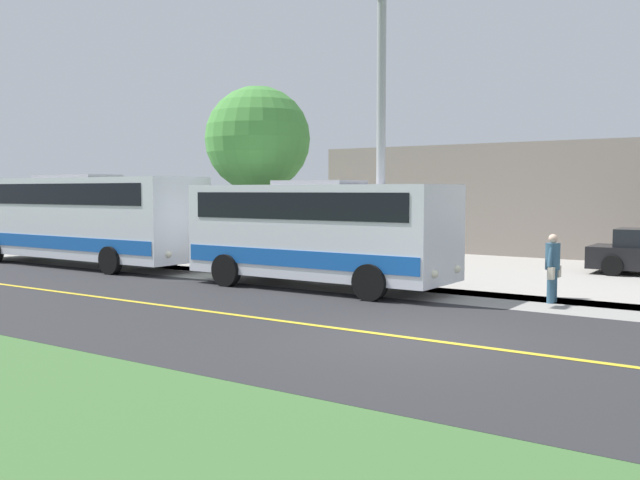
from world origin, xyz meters
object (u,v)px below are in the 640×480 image
at_px(street_light_pole, 379,128).
at_px(commercial_building, 621,199).
at_px(shuttle_bus_front, 319,229).
at_px(tree_curbside, 258,140).
at_px(pedestrian_with_bags, 553,266).
at_px(transit_bus_rear, 78,216).

bearing_deg(street_light_pole, commercial_building, 170.78).
bearing_deg(commercial_building, shuttle_bus_front, -14.30).
relative_size(shuttle_bus_front, tree_curbside, 1.22).
xyz_separation_m(pedestrian_with_bags, commercial_building, (-15.88, -1.69, 1.42)).
distance_m(pedestrian_with_bags, street_light_pole, 5.58).
relative_size(transit_bus_rear, pedestrian_with_bags, 6.51).
bearing_deg(shuttle_bus_front, pedestrian_with_bags, 99.64).
distance_m(street_light_pole, commercial_building, 16.86).
relative_size(street_light_pole, tree_curbside, 1.25).
xyz_separation_m(tree_curbside, commercial_building, (-14.00, 8.82, -2.08)).
bearing_deg(street_light_pole, pedestrian_with_bags, 98.37).
distance_m(transit_bus_rear, street_light_pole, 12.33).
bearing_deg(commercial_building, street_light_pole, -9.22).
height_order(shuttle_bus_front, street_light_pole, street_light_pole).
bearing_deg(transit_bus_rear, shuttle_bus_front, 89.73).
height_order(shuttle_bus_front, commercial_building, commercial_building).
distance_m(shuttle_bus_front, pedestrian_with_bags, 6.13).
distance_m(pedestrian_with_bags, tree_curbside, 11.23).
xyz_separation_m(transit_bus_rear, pedestrian_with_bags, (-0.97, 16.44, -0.89)).
relative_size(pedestrian_with_bags, commercial_building, 0.07).
relative_size(pedestrian_with_bags, tree_curbside, 0.26).
bearing_deg(pedestrian_with_bags, transit_bus_rear, -86.63).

